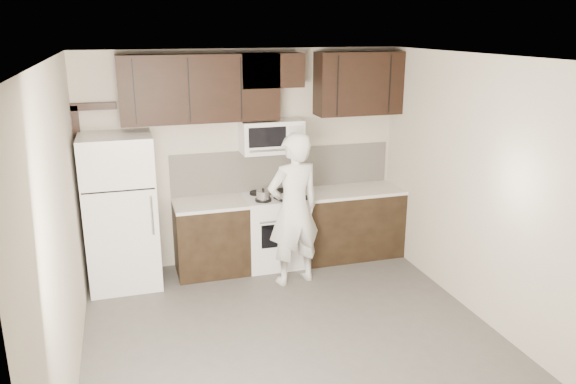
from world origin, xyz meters
name	(u,v)px	position (x,y,z in m)	size (l,w,h in m)	color
floor	(298,345)	(0.00, 0.00, 0.00)	(4.50, 4.50, 0.00)	#504D4B
back_wall	(245,158)	(0.00, 2.25, 1.35)	(4.00, 4.00, 0.00)	#BDB4A1
ceiling	(300,59)	(0.00, 0.00, 2.70)	(4.50, 4.50, 0.00)	white
counter_run	(297,228)	(0.60, 1.94, 0.46)	(2.95, 0.64, 0.91)	black
stove	(275,230)	(0.30, 1.94, 0.46)	(0.76, 0.66, 0.94)	white
backsplash	(283,169)	(0.50, 2.24, 1.18)	(2.90, 0.02, 0.54)	beige
upper_cabinets	(263,84)	(0.21, 2.08, 2.28)	(3.48, 0.35, 0.78)	black
microwave	(271,136)	(0.30, 2.06, 1.65)	(0.76, 0.42, 0.40)	white
refrigerator	(121,212)	(-1.55, 1.89, 0.90)	(0.80, 0.76, 1.80)	white
door_trim	(85,178)	(-1.92, 2.21, 1.25)	(0.50, 0.08, 2.12)	black
saucepan	(263,196)	(0.12, 1.79, 0.98)	(0.29, 0.17, 0.16)	silver
baking_tray	(293,198)	(0.49, 1.77, 0.92)	(0.38, 0.29, 0.02)	black
pizza	(293,197)	(0.49, 1.77, 0.94)	(0.26, 0.26, 0.02)	#D3B78D
person	(294,209)	(0.38, 1.36, 0.91)	(0.67, 0.44, 1.82)	silver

